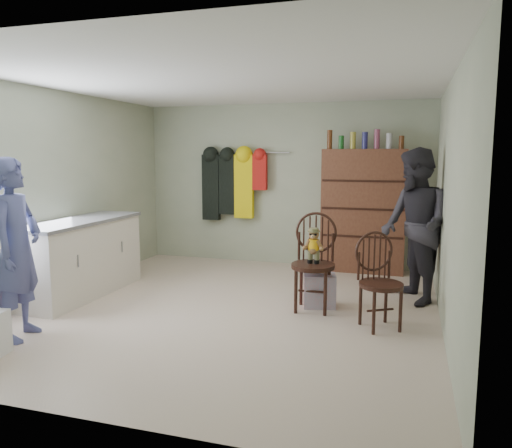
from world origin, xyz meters
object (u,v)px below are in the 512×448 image
(counter, at_px, (80,257))
(chair_far, at_px, (378,277))
(dresser, at_px, (363,210))
(chair_front, at_px, (314,255))

(counter, height_order, chair_far, chair_far)
(counter, distance_m, dresser, 3.96)
(chair_front, height_order, chair_far, chair_front)
(chair_far, distance_m, dresser, 2.46)
(counter, xyz_separation_m, chair_front, (2.85, 0.29, 0.14))
(chair_front, relative_size, dresser, 0.52)
(counter, height_order, chair_front, chair_front)
(dresser, bearing_deg, counter, -144.31)
(counter, bearing_deg, dresser, 35.69)
(counter, bearing_deg, chair_far, -1.63)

